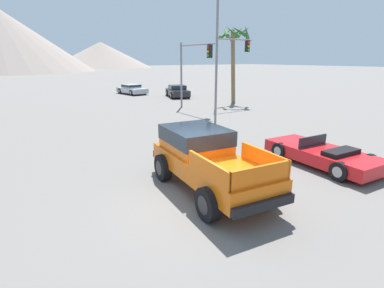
# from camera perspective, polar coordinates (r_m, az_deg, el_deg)

# --- Properties ---
(ground_plane) EXTENTS (320.00, 320.00, 0.00)m
(ground_plane) POSITION_cam_1_polar(r_m,az_deg,el_deg) (8.81, 2.84, -10.73)
(ground_plane) COLOR slate
(orange_pickup_truck) EXTENTS (2.63, 5.22, 1.82)m
(orange_pickup_truck) POSITION_cam_1_polar(r_m,az_deg,el_deg) (9.33, 2.44, -2.21)
(orange_pickup_truck) COLOR orange
(orange_pickup_truck) RESTS_ON ground_plane
(red_convertible_car) EXTENTS (2.20, 4.47, 1.04)m
(red_convertible_car) POSITION_cam_1_polar(r_m,az_deg,el_deg) (12.50, 23.58, -1.85)
(red_convertible_car) COLOR red
(red_convertible_car) RESTS_ON ground_plane
(parked_car_dark) EXTENTS (3.03, 4.42, 1.24)m
(parked_car_dark) POSITION_cam_1_polar(r_m,az_deg,el_deg) (32.37, -2.79, 10.06)
(parked_car_dark) COLOR #232328
(parked_car_dark) RESTS_ON ground_plane
(parked_car_silver) EXTENTS (2.37, 4.39, 1.09)m
(parked_car_silver) POSITION_cam_1_polar(r_m,az_deg,el_deg) (35.85, -11.41, 10.23)
(parked_car_silver) COLOR #B7BABF
(parked_car_silver) RESTS_ON ground_plane
(traffic_light_main) EXTENTS (0.38, 4.40, 5.19)m
(traffic_light_main) POSITION_cam_1_polar(r_m,az_deg,el_deg) (23.80, 0.23, 15.32)
(traffic_light_main) COLOR slate
(traffic_light_main) RESTS_ON ground_plane
(traffic_light_crosswalk) EXTENTS (3.80, 0.38, 5.69)m
(traffic_light_crosswalk) POSITION_cam_1_polar(r_m,az_deg,el_deg) (25.52, 7.33, 15.90)
(traffic_light_crosswalk) COLOR slate
(traffic_light_crosswalk) RESTS_ON ground_plane
(street_lamp_post) EXTENTS (0.90, 0.24, 8.35)m
(street_lamp_post) POSITION_cam_1_polar(r_m,az_deg,el_deg) (17.90, 4.78, 19.15)
(street_lamp_post) COLOR slate
(street_lamp_post) RESTS_ON ground_plane
(palm_tree_short) EXTENTS (2.73, 2.82, 6.76)m
(palm_tree_short) POSITION_cam_1_polar(r_m,az_deg,el_deg) (28.05, 8.08, 18.20)
(palm_tree_short) COLOR brown
(palm_tree_short) RESTS_ON ground_plane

